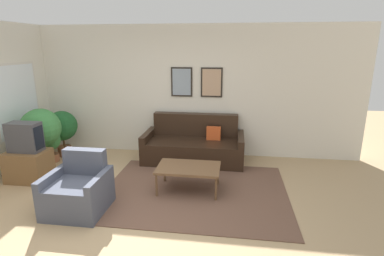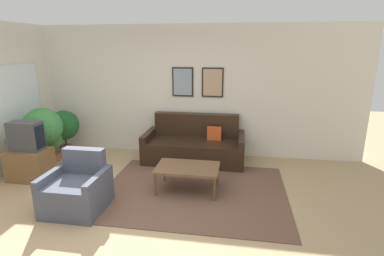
% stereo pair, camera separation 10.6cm
% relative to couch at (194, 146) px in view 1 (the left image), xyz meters
% --- Properties ---
extents(ground_plane, '(16.00, 16.00, 0.00)m').
position_rel_couch_xyz_m(ground_plane, '(-0.63, -2.28, -0.31)').
color(ground_plane, tan).
extents(area_rug, '(2.93, 2.29, 0.01)m').
position_rel_couch_xyz_m(area_rug, '(0.19, -1.36, -0.30)').
color(area_rug, brown).
rests_on(area_rug, ground_plane).
extents(wall_back, '(8.00, 0.09, 2.70)m').
position_rel_couch_xyz_m(wall_back, '(-0.62, 0.46, 1.04)').
color(wall_back, silver).
rests_on(wall_back, ground_plane).
extents(couch, '(1.99, 0.90, 0.92)m').
position_rel_couch_xyz_m(couch, '(0.00, 0.00, 0.00)').
color(couch, black).
rests_on(couch, ground_plane).
extents(coffee_table, '(1.00, 0.63, 0.42)m').
position_rel_couch_xyz_m(coffee_table, '(0.09, -1.34, 0.07)').
color(coffee_table, brown).
rests_on(coffee_table, ground_plane).
extents(tv_stand, '(0.68, 0.50, 0.53)m').
position_rel_couch_xyz_m(tv_stand, '(-2.71, -1.33, -0.04)').
color(tv_stand, brown).
rests_on(tv_stand, ground_plane).
extents(tv, '(0.54, 0.28, 0.50)m').
position_rel_couch_xyz_m(tv, '(-2.71, -1.33, 0.47)').
color(tv, '#424247').
rests_on(tv, tv_stand).
extents(armchair, '(0.79, 0.76, 0.82)m').
position_rel_couch_xyz_m(armchair, '(-1.36, -2.13, -0.03)').
color(armchair, '#474C5B').
rests_on(armchair, ground_plane).
extents(potted_plant_tall, '(0.73, 0.73, 1.14)m').
position_rel_couch_xyz_m(potted_plant_tall, '(-2.82, -0.72, 0.43)').
color(potted_plant_tall, '#935638').
rests_on(potted_plant_tall, ground_plane).
extents(potted_plant_by_window, '(0.62, 0.62, 0.97)m').
position_rel_couch_xyz_m(potted_plant_by_window, '(-2.78, -0.10, 0.31)').
color(potted_plant_by_window, '#935638').
rests_on(potted_plant_by_window, ground_plane).
extents(potted_plant_small, '(0.40, 0.40, 0.65)m').
position_rel_couch_xyz_m(potted_plant_small, '(-2.85, -0.45, 0.08)').
color(potted_plant_small, '#935638').
rests_on(potted_plant_small, ground_plane).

